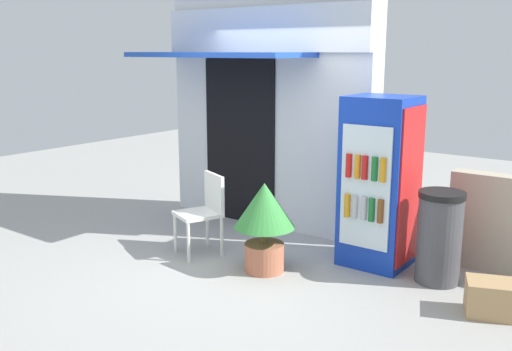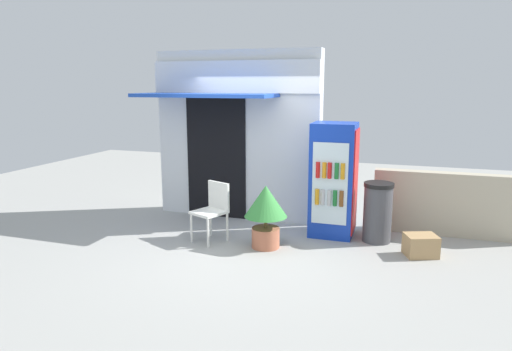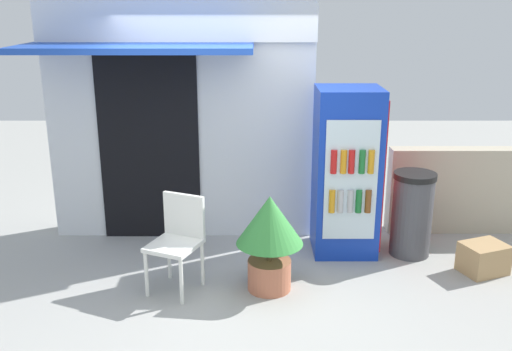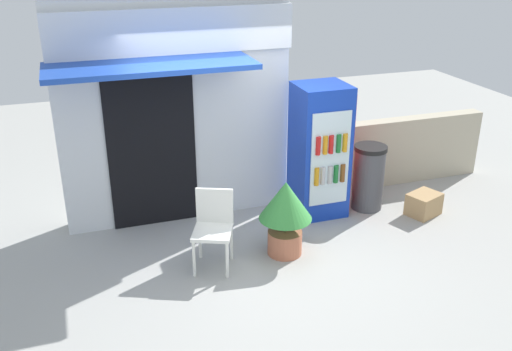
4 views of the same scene
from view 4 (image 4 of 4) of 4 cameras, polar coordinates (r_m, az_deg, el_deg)
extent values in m
plane|color=#A3A39E|center=(6.74, 0.03, -8.59)|extent=(16.00, 16.00, 0.00)
cube|color=silver|center=(7.35, -8.12, 6.53)|extent=(2.96, 0.31, 2.94)
cube|color=white|center=(6.93, -8.27, 14.15)|extent=(2.96, 0.08, 0.54)
cube|color=#1E47B2|center=(6.54, -10.53, 10.78)|extent=(2.33, 0.89, 0.06)
cube|color=black|center=(7.26, -10.43, 2.81)|extent=(1.11, 0.03, 2.14)
cube|color=#1438B2|center=(7.57, 6.38, 2.51)|extent=(0.67, 0.63, 1.79)
cube|color=silver|center=(7.29, 7.45, 1.64)|extent=(0.53, 0.02, 1.25)
cube|color=red|center=(7.71, 8.71, 2.78)|extent=(0.02, 0.57, 1.61)
cylinder|color=orange|center=(7.28, 6.12, -0.11)|extent=(0.06, 0.06, 0.24)
cylinder|color=#B2B2B7|center=(7.32, 6.73, -0.02)|extent=(0.06, 0.06, 0.24)
cylinder|color=#B2B2B7|center=(7.36, 7.44, 0.08)|extent=(0.06, 0.06, 0.24)
cylinder|color=#196B2D|center=(7.39, 8.04, 0.16)|extent=(0.06, 0.06, 0.24)
cylinder|color=brown|center=(7.43, 8.70, 0.26)|extent=(0.06, 0.06, 0.24)
cylinder|color=red|center=(7.13, 6.27, 2.98)|extent=(0.06, 0.06, 0.24)
cylinder|color=orange|center=(7.17, 6.98, 3.06)|extent=(0.06, 0.06, 0.24)
cylinder|color=red|center=(7.20, 7.56, 3.13)|extent=(0.06, 0.06, 0.24)
cylinder|color=#196B2D|center=(7.25, 8.30, 3.21)|extent=(0.06, 0.06, 0.24)
cylinder|color=orange|center=(7.29, 8.94, 3.28)|extent=(0.06, 0.06, 0.24)
cylinder|color=white|center=(6.40, -6.26, -8.33)|extent=(0.04, 0.04, 0.44)
cylinder|color=white|center=(6.34, -2.92, -8.51)|extent=(0.04, 0.04, 0.44)
cylinder|color=white|center=(6.73, -5.65, -6.56)|extent=(0.04, 0.04, 0.44)
cylinder|color=white|center=(6.68, -2.49, -6.71)|extent=(0.04, 0.04, 0.44)
cube|color=white|center=(6.42, -4.39, -5.66)|extent=(0.57, 0.58, 0.04)
cube|color=white|center=(6.49, -4.18, -3.01)|extent=(0.41, 0.20, 0.42)
cylinder|color=#BC6B4C|center=(6.83, 2.91, -6.70)|extent=(0.41, 0.41, 0.30)
cylinder|color=brown|center=(6.72, 2.95, -4.97)|extent=(0.05, 0.05, 0.17)
cone|color=#388C3D|center=(6.57, 3.00, -2.51)|extent=(0.63, 0.63, 0.46)
cylinder|color=#47474C|center=(7.95, 11.22, -0.38)|extent=(0.42, 0.42, 0.86)
cylinder|color=black|center=(7.79, 11.48, 2.72)|extent=(0.45, 0.45, 0.06)
cube|color=#B7AD93|center=(8.99, 15.16, 2.56)|extent=(2.35, 0.23, 1.01)
cube|color=tan|center=(8.06, 16.51, -2.77)|extent=(0.52, 0.46, 0.31)
camera|label=1|loc=(5.73, 58.83, -1.60)|focal=40.15mm
camera|label=2|loc=(4.33, 75.20, -10.87)|focal=32.20mm
camera|label=3|loc=(2.37, 49.75, -8.51)|focal=39.92mm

